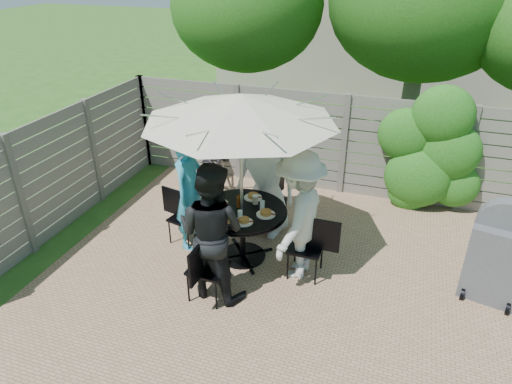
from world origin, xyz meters
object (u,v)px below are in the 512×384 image
(plate_front, at_px, (230,220))
(coffee_cup, at_px, (255,200))
(umbrella, at_px, (240,108))
(patio_table, at_px, (242,224))
(chair_left, at_px, (186,227))
(glass_front, at_px, (240,215))
(plate_back, at_px, (253,196))
(person_front, at_px, (211,232))
(syrup_jug, at_px, (240,202))
(chair_right, at_px, (306,258))
(plate_right, at_px, (266,213))
(chair_front, at_px, (208,280))
(plate_extra, at_px, (244,221))
(bbq_grill, at_px, (498,255))
(bicycle, at_px, (216,158))
(glass_right, at_px, (262,205))
(person_right, at_px, (299,216))
(plate_left, at_px, (219,202))
(person_left, at_px, (190,193))
(person_back, at_px, (266,175))
(chair_back, at_px, (269,210))
(glass_left, at_px, (222,204))

(plate_front, bearing_deg, coffee_cup, 73.81)
(umbrella, height_order, coffee_cup, umbrella)
(patio_table, bearing_deg, chair_left, 173.49)
(chair_left, bearing_deg, glass_front, -7.08)
(plate_back, bearing_deg, coffee_cup, -60.87)
(person_front, bearing_deg, syrup_jug, -86.10)
(umbrella, distance_m, glass_front, 1.40)
(chair_right, relative_size, plate_right, 3.52)
(chair_front, relative_size, plate_front, 3.58)
(plate_extra, xyz_separation_m, bbq_grill, (3.14, 0.56, -0.20))
(plate_extra, height_order, bicycle, bicycle)
(glass_right, bearing_deg, person_right, -16.83)
(plate_left, bearing_deg, patio_table, -6.41)
(patio_table, height_order, plate_right, plate_right)
(person_left, xyz_separation_m, chair_front, (0.72, -1.05, -0.59))
(person_back, xyz_separation_m, plate_extra, (0.05, -1.14, -0.14))
(chair_front, height_order, glass_right, glass_right)
(person_left, xyz_separation_m, chair_right, (1.78, -0.20, -0.59))
(syrup_jug, distance_m, coffee_cup, 0.23)
(chair_back, height_order, plate_left, chair_back)
(chair_right, height_order, glass_left, glass_left)
(person_left, distance_m, glass_right, 1.09)
(person_left, distance_m, glass_left, 0.58)
(patio_table, xyz_separation_m, chair_back, (0.11, 0.96, -0.28))
(person_right, bearing_deg, chair_left, -90.05)
(chair_left, height_order, person_left, person_left)
(person_front, height_order, bicycle, person_front)
(plate_extra, bearing_deg, chair_left, 158.83)
(person_right, bearing_deg, person_left, -90.00)
(glass_right, relative_size, bicycle, 0.07)
(person_back, distance_m, chair_front, 1.92)
(plate_back, height_order, bicycle, bicycle)
(person_front, relative_size, glass_right, 13.13)
(plate_back, distance_m, glass_left, 0.53)
(plate_back, distance_m, plate_right, 0.51)
(chair_left, distance_m, plate_front, 1.18)
(patio_table, distance_m, glass_left, 0.42)
(glass_right, relative_size, bbq_grill, 0.10)
(plate_right, distance_m, syrup_jug, 0.43)
(plate_right, bearing_deg, bicycle, 127.79)
(plate_front, xyz_separation_m, glass_front, (0.12, 0.09, 0.05))
(plate_right, bearing_deg, plate_front, -141.41)
(chair_back, distance_m, plate_front, 1.43)
(person_right, bearing_deg, person_back, -135.00)
(plate_left, bearing_deg, chair_front, -75.92)
(plate_extra, relative_size, syrup_jug, 1.50)
(chair_front, distance_m, plate_back, 1.44)
(person_left, bearing_deg, plate_front, -113.45)
(plate_front, distance_m, glass_left, 0.37)
(person_right, distance_m, bbq_grill, 2.50)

